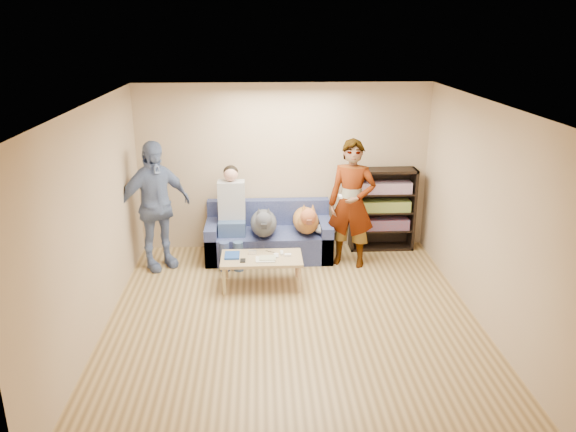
{
  "coord_description": "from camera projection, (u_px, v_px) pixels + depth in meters",
  "views": [
    {
      "loc": [
        -0.37,
        -5.98,
        3.42
      ],
      "look_at": [
        0.0,
        1.2,
        0.95
      ],
      "focal_mm": 35.0,
      "sensor_mm": 36.0,
      "label": 1
    }
  ],
  "objects": [
    {
      "name": "wall_back",
      "position": [
        284.0,
        168.0,
        8.72
      ],
      "size": [
        4.5,
        0.0,
        4.5
      ],
      "primitive_type": "plane",
      "rotation": [
        1.57,
        0.0,
        0.0
      ],
      "color": "tan",
      "rests_on": "ground"
    },
    {
      "name": "coffee_table",
      "position": [
        262.0,
        260.0,
        7.63
      ],
      "size": [
        1.1,
        0.6,
        0.42
      ],
      "color": "tan",
      "rests_on": "ground"
    },
    {
      "name": "ceiling",
      "position": [
        294.0,
        106.0,
        5.94
      ],
      "size": [
        5.0,
        5.0,
        0.0
      ],
      "primitive_type": "plane",
      "rotation": [
        3.14,
        0.0,
        0.0
      ],
      "color": "white",
      "rests_on": "ground"
    },
    {
      "name": "person_seated",
      "position": [
        232.0,
        211.0,
        8.35
      ],
      "size": [
        0.4,
        0.73,
        1.47
      ],
      "color": "#3C5484",
      "rests_on": "sofa"
    },
    {
      "name": "dog_gray",
      "position": [
        264.0,
        223.0,
        8.3
      ],
      "size": [
        0.39,
        1.24,
        0.57
      ],
      "color": "#51535C",
      "rests_on": "sofa"
    },
    {
      "name": "ground",
      "position": [
        293.0,
        322.0,
        6.78
      ],
      "size": [
        5.0,
        5.0,
        0.0
      ],
      "primitive_type": "plane",
      "color": "olive",
      "rests_on": "ground"
    },
    {
      "name": "person_standing_left",
      "position": [
        155.0,
        206.0,
        8.04
      ],
      "size": [
        1.17,
        1.02,
        1.89
      ],
      "primitive_type": "imported",
      "rotation": [
        0.0,
        0.0,
        0.61
      ],
      "color": "#758EBC",
      "rests_on": "ground"
    },
    {
      "name": "pen_black",
      "position": [
        270.0,
        252.0,
        7.79
      ],
      "size": [
        0.13,
        0.08,
        0.01
      ],
      "primitive_type": "cylinder",
      "rotation": [
        0.0,
        1.57,
        -0.52
      ],
      "color": "black",
      "rests_on": "coffee_table"
    },
    {
      "name": "person_standing_right",
      "position": [
        352.0,
        204.0,
        8.14
      ],
      "size": [
        0.8,
        0.66,
        1.89
      ],
      "primitive_type": "imported",
      "rotation": [
        0.0,
        0.0,
        -0.34
      ],
      "color": "gray",
      "rests_on": "ground"
    },
    {
      "name": "controller_a",
      "position": [
        282.0,
        253.0,
        7.71
      ],
      "size": [
        0.04,
        0.13,
        0.03
      ],
      "primitive_type": "cube",
      "color": "silver",
      "rests_on": "coffee_table"
    },
    {
      "name": "notebook_blue",
      "position": [
        232.0,
        255.0,
        7.64
      ],
      "size": [
        0.2,
        0.26,
        0.03
      ],
      "primitive_type": "cube",
      "color": "#1C439C",
      "rests_on": "coffee_table"
    },
    {
      "name": "held_controller",
      "position": [
        340.0,
        196.0,
        7.89
      ],
      "size": [
        0.04,
        0.13,
        0.03
      ],
      "primitive_type": "cube",
      "rotation": [
        0.0,
        0.0,
        0.0
      ],
      "color": "white",
      "rests_on": "person_standing_right"
    },
    {
      "name": "wall_right",
      "position": [
        488.0,
        218.0,
        6.47
      ],
      "size": [
        0.0,
        5.0,
        5.0
      ],
      "primitive_type": "plane",
      "rotation": [
        1.57,
        0.0,
        -1.57
      ],
      "color": "tan",
      "rests_on": "ground"
    },
    {
      "name": "headphone_cup_a",
      "position": [
        276.0,
        257.0,
        7.6
      ],
      "size": [
        0.07,
        0.07,
        0.02
      ],
      "primitive_type": "cylinder",
      "color": "silver",
      "rests_on": "coffee_table"
    },
    {
      "name": "dog_tan",
      "position": [
        306.0,
        220.0,
        8.43
      ],
      "size": [
        0.39,
        1.15,
        0.56
      ],
      "color": "#C67E3C",
      "rests_on": "sofa"
    },
    {
      "name": "papers",
      "position": [
        265.0,
        259.0,
        7.52
      ],
      "size": [
        0.26,
        0.2,
        0.02
      ],
      "primitive_type": "cube",
      "color": "silver",
      "rests_on": "coffee_table"
    },
    {
      "name": "blanket",
      "position": [
        326.0,
        229.0,
        8.45
      ],
      "size": [
        0.38,
        0.32,
        0.13
      ],
      "primitive_type": "ellipsoid",
      "color": "#A1A2A6",
      "rests_on": "sofa"
    },
    {
      "name": "camera_silver",
      "position": [
        253.0,
        252.0,
        7.71
      ],
      "size": [
        0.11,
        0.06,
        0.05
      ],
      "primitive_type": "cube",
      "color": "silver",
      "rests_on": "coffee_table"
    },
    {
      "name": "sofa",
      "position": [
        269.0,
        238.0,
        8.66
      ],
      "size": [
        1.9,
        0.85,
        0.82
      ],
      "color": "#515B93",
      "rests_on": "ground"
    },
    {
      "name": "wall_left",
      "position": [
        92.0,
        225.0,
        6.25
      ],
      "size": [
        0.0,
        5.0,
        5.0
      ],
      "primitive_type": "plane",
      "rotation": [
        1.57,
        0.0,
        1.57
      ],
      "color": "tan",
      "rests_on": "ground"
    },
    {
      "name": "pen_orange",
      "position": [
        260.0,
        262.0,
        7.46
      ],
      "size": [
        0.13,
        0.06,
        0.01
      ],
      "primitive_type": "cylinder",
      "rotation": [
        0.0,
        1.57,
        0.35
      ],
      "color": "orange",
      "rests_on": "coffee_table"
    },
    {
      "name": "bookshelf",
      "position": [
        382.0,
        207.0,
        8.84
      ],
      "size": [
        1.0,
        0.34,
        1.3
      ],
      "color": "black",
      "rests_on": "ground"
    },
    {
      "name": "wallet",
      "position": [
        243.0,
        260.0,
        7.48
      ],
      "size": [
        0.07,
        0.12,
        0.02
      ],
      "primitive_type": "cube",
      "color": "black",
      "rests_on": "coffee_table"
    },
    {
      "name": "magazine",
      "position": [
        268.0,
        258.0,
        7.53
      ],
      "size": [
        0.22,
        0.17,
        0.01
      ],
      "primitive_type": "cube",
      "color": "#B6B592",
      "rests_on": "coffee_table"
    },
    {
      "name": "headphone_cup_b",
      "position": [
        276.0,
        254.0,
        7.67
      ],
      "size": [
        0.07,
        0.07,
        0.02
      ],
      "primitive_type": "cylinder",
      "color": "white",
      "rests_on": "coffee_table"
    },
    {
      "name": "controller_b",
      "position": [
        288.0,
        255.0,
        7.64
      ],
      "size": [
        0.09,
        0.06,
        0.03
      ],
      "primitive_type": "cube",
      "color": "white",
      "rests_on": "coffee_table"
    },
    {
      "name": "wall_front",
      "position": [
        315.0,
        338.0,
        4.0
      ],
      "size": [
        4.5,
        0.0,
        4.5
      ],
      "primitive_type": "plane",
      "rotation": [
        -1.57,
        0.0,
        0.0
      ],
      "color": "tan",
      "rests_on": "ground"
    }
  ]
}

